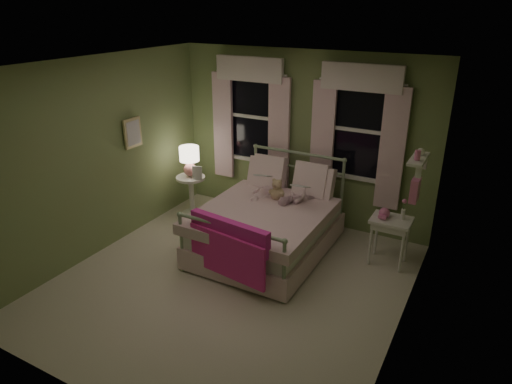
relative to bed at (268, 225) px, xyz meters
The scene contains 18 objects.
room_shell 1.31m from the bed, 92.27° to the right, with size 4.20×4.20×4.20m.
bed is the anchor object (origin of this frame).
pink_throw 1.05m from the bed, 90.00° to the right, with size 1.10×0.28×0.71m.
child_left 0.77m from the bed, 123.60° to the left, with size 0.29×0.19×0.79m, color #F7D1DD.
child_right 0.75m from the bed, 56.40° to the left, with size 0.36×0.28×0.74m, color #F7D1DD.
book_left 0.66m from the bed, 148.52° to the left, with size 0.20×0.27×0.03m, color beige.
book_right 0.63m from the bed, 31.48° to the left, with size 0.20×0.27×0.02m, color beige.
teddy_bear 0.49m from the bed, 90.00° to the left, with size 0.23×0.19×0.32m.
nightstand_left 1.67m from the bed, 164.59° to the left, with size 0.46×0.46×0.65m.
table_lamp 1.77m from the bed, 164.59° to the left, with size 0.31×0.31×0.48m.
book_nightstand 1.58m from the bed, 166.45° to the left, with size 0.16×0.22×0.02m, color beige.
nightstand_right 1.61m from the bed, 15.84° to the left, with size 0.50×0.40×0.64m.
pink_toy 1.54m from the bed, 16.70° to the left, with size 0.14×0.18×0.14m.
bud_vase 1.78m from the bed, 16.35° to the left, with size 0.06×0.06×0.28m.
window_left 1.88m from the bed, 128.94° to the left, with size 1.34×0.13×1.96m.
window_right 1.84m from the bed, 53.47° to the left, with size 1.34×0.13×1.96m.
wall_shelf 2.19m from the bed, ahead, with size 0.15×0.50×0.60m.
framed_picture 2.30m from the bed, behind, with size 0.03×0.32×0.42m.
Camera 1 is at (2.56, -4.04, 3.20)m, focal length 32.00 mm.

